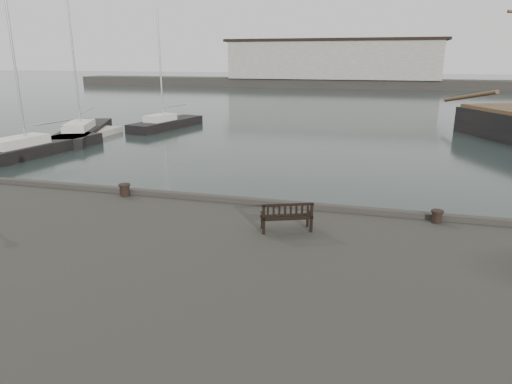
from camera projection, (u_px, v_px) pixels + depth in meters
The scene contains 9 objects.
ground at pixel (265, 244), 16.45m from camera, with size 400.00×400.00×0.00m, color black.
pontoon at pixel (14, 154), 30.71m from camera, with size 2.00×24.00×0.50m, color beige.
breakwater at pixel (347, 68), 101.50m from camera, with size 140.00×9.50×12.20m.
bench at pixel (286, 222), 13.40m from camera, with size 1.59×1.05×0.87m.
bollard_left at pixel (125, 190), 16.81m from camera, with size 0.43×0.43×0.45m, color black.
bollard_right at pixel (437, 217), 14.07m from camera, with size 0.38×0.38×0.40m, color black.
yacht_b at pixel (84, 134), 38.97m from camera, with size 7.08×12.23×15.74m.
yacht_c at pixel (34, 151), 31.68m from camera, with size 4.02×11.22×14.57m.
yacht_d at pixel (167, 126), 43.63m from camera, with size 4.09×9.18×11.27m.
Camera 1 is at (3.71, -14.79, 6.46)m, focal length 32.00 mm.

